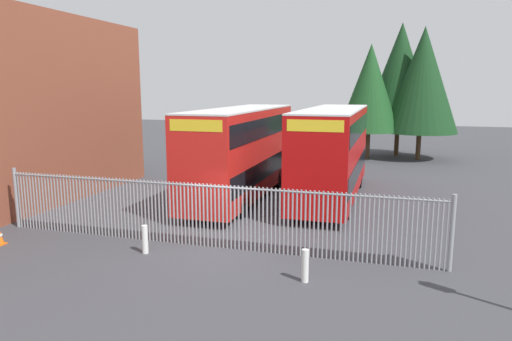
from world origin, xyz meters
name	(u,v)px	position (x,y,z in m)	size (l,w,h in m)	color
ground_plane	(279,196)	(0.00, 8.00, 0.00)	(100.00, 100.00, 0.00)	#3D3D42
palisade_fence	(204,213)	(-0.67, 0.00, 1.18)	(15.85, 0.14, 2.35)	gray
double_decker_bus_near_gate	(333,150)	(2.61, 8.28, 2.42)	(2.54, 10.81, 4.42)	#B70C0C
double_decker_bus_behind_fence_left	(242,149)	(-1.67, 7.13, 2.42)	(2.54, 10.81, 4.42)	red
bollard_near_left	(145,239)	(-2.26, -1.21, 0.47)	(0.20, 0.20, 0.95)	silver
bollard_center_front	(305,266)	(3.21, -1.97, 0.47)	(0.20, 0.20, 0.95)	silver
traffic_cone_by_gate	(0,237)	(-7.54, -1.89, 0.29)	(0.34, 0.34, 0.59)	orange
tree_tall_back	(370,88)	(3.52, 22.34, 5.37)	(4.58, 4.58, 8.65)	#4C3823
tree_short_side	(400,73)	(5.68, 24.59, 6.53)	(5.40, 5.40, 10.39)	#4C3823
tree_mid_row	(422,80)	(7.27, 23.04, 5.96)	(5.46, 5.46, 9.86)	#4C3823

